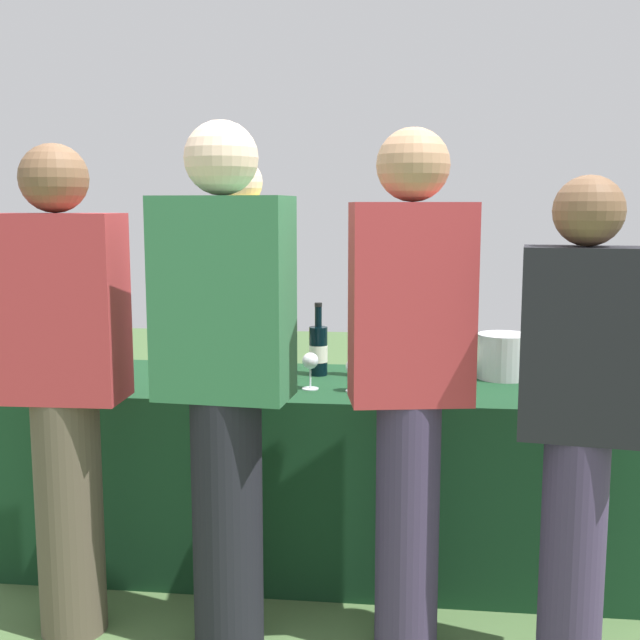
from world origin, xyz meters
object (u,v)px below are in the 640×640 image
(wine_glass_0, at_px, (243,358))
(wine_bottle_0, at_px, (232,344))
(wine_glass_1, at_px, (272,364))
(guest_2, at_px, (410,373))
(wine_bottle_2, at_px, (318,350))
(guest_3, at_px, (579,411))
(wine_bottle_3, at_px, (360,348))
(wine_glass_4, at_px, (454,364))
(guest_1, at_px, (225,372))
(wine_bottle_1, at_px, (266,343))
(ice_bucket, at_px, (504,356))
(wine_bottle_4, at_px, (435,348))
(guest_0, at_px, (63,376))
(wine_glass_2, at_px, (310,363))
(wine_bottle_6, at_px, (547,354))
(wine_bottle_5, at_px, (460,348))
(wine_glass_3, at_px, (355,369))
(server_pouring, at_px, (241,320))

(wine_glass_0, bearing_deg, wine_bottle_0, 111.72)
(wine_glass_1, distance_m, guest_2, 0.74)
(wine_bottle_2, xyz_separation_m, guest_3, (0.88, -0.83, -0.02))
(guest_3, bearing_deg, wine_bottle_3, 138.90)
(wine_glass_1, xyz_separation_m, wine_glass_4, (0.70, 0.04, 0.01))
(wine_bottle_3, bearing_deg, guest_1, -115.47)
(wine_bottle_1, distance_m, guest_2, 1.00)
(wine_bottle_1, bearing_deg, wine_glass_0, -99.26)
(wine_bottle_2, xyz_separation_m, ice_bucket, (0.76, 0.03, -0.02))
(wine_bottle_4, relative_size, wine_glass_0, 2.22)
(wine_glass_0, height_order, guest_2, guest_2)
(wine_bottle_1, height_order, wine_glass_0, wine_bottle_1)
(wine_glass_0, bearing_deg, wine_bottle_4, 17.52)
(wine_bottle_2, distance_m, guest_0, 1.08)
(wine_glass_2, relative_size, guest_0, 0.09)
(wine_bottle_6, distance_m, guest_2, 0.91)
(wine_bottle_5, xyz_separation_m, wine_glass_3, (-0.41, -0.29, -0.03))
(wine_bottle_0, bearing_deg, ice_bucket, 0.24)
(guest_1, bearing_deg, guest_0, -178.11)
(wine_bottle_0, xyz_separation_m, wine_glass_2, (0.37, -0.29, -0.02))
(wine_glass_0, relative_size, guest_2, 0.09)
(wine_bottle_5, xyz_separation_m, wine_glass_1, (-0.73, -0.24, -0.03))
(wine_bottle_6, bearing_deg, server_pouring, 157.63)
(guest_1, bearing_deg, ice_bucket, 45.84)
(wine_glass_2, bearing_deg, wine_bottle_1, 126.61)
(wine_bottle_4, height_order, server_pouring, server_pouring)
(wine_glass_1, xyz_separation_m, wine_glass_2, (0.15, -0.03, 0.01))
(wine_glass_1, relative_size, wine_glass_2, 0.91)
(wine_bottle_2, xyz_separation_m, wine_glass_2, (-0.00, -0.26, -0.00))
(wine_bottle_0, height_order, wine_glass_2, wine_bottle_0)
(server_pouring, height_order, guest_2, guest_2)
(wine_bottle_3, bearing_deg, wine_glass_2, -124.03)
(wine_bottle_1, height_order, guest_0, guest_0)
(wine_bottle_0, relative_size, wine_glass_2, 2.27)
(wine_bottle_5, xyz_separation_m, wine_glass_0, (-0.85, -0.23, -0.02))
(wine_bottle_3, bearing_deg, wine_glass_1, -144.57)
(wine_bottle_1, height_order, guest_2, guest_2)
(wine_glass_1, xyz_separation_m, guest_2, (0.53, -0.51, 0.08))
(wine_glass_0, xyz_separation_m, guest_0, (-0.49, -0.55, 0.03))
(wine_glass_0, bearing_deg, wine_bottle_5, 15.08)
(wine_glass_3, distance_m, guest_0, 1.05)
(wine_bottle_1, xyz_separation_m, wine_bottle_6, (1.15, -0.07, -0.01))
(wine_bottle_4, xyz_separation_m, wine_bottle_5, (0.10, -0.01, 0.00))
(wine_glass_2, bearing_deg, wine_bottle_0, 142.34)
(wine_bottle_5, height_order, server_pouring, server_pouring)
(wine_bottle_0, bearing_deg, guest_3, -34.41)
(wine_bottle_0, xyz_separation_m, wine_bottle_5, (0.95, -0.02, 0.00))
(wine_bottle_2, distance_m, server_pouring, 0.70)
(wine_bottle_0, relative_size, wine_glass_0, 2.20)
(wine_glass_0, bearing_deg, guest_0, -131.81)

